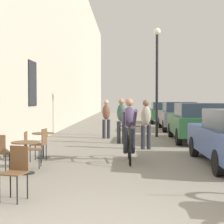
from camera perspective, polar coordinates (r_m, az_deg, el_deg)
name	(u,v)px	position (r m, az deg, el deg)	size (l,w,h in m)	color
building_facade_left	(52,23)	(18.88, -9.80, 14.17)	(0.54, 68.00, 11.34)	#B7AD99
cafe_chair_near_toward_wall	(16,169)	(6.11, -15.37, -8.91)	(0.46, 0.46, 0.89)	black
cafe_table_mid	(26,151)	(8.18, -13.90, -6.12)	(0.64, 0.64, 0.72)	black
cafe_chair_mid_toward_wall	(30,147)	(8.84, -13.19, -5.54)	(0.42, 0.42, 0.89)	black
cafe_table_far	(43,140)	(10.27, -11.15, -4.47)	(0.64, 0.64, 0.72)	black
cafe_chair_far_toward_street	(41,142)	(9.68, -11.52, -4.88)	(0.44, 0.44, 0.89)	black
cyclist_on_bicycle	(129,131)	(9.56, 2.83, -3.17)	(0.52, 1.76, 1.74)	black
pedestrian_near	(146,121)	(11.85, 5.54, -1.53)	(0.35, 0.25, 1.68)	#26262D
pedestrian_mid	(121,118)	(13.38, 1.52, -1.00)	(0.38, 0.29, 1.73)	#26262D
pedestrian_far	(106,117)	(15.17, -0.95, -0.76)	(0.36, 0.27, 1.68)	#26262D
street_lamp	(157,68)	(15.96, 7.33, 7.13)	(0.32, 0.32, 4.90)	black
parked_car_second	(195,121)	(14.51, 13.41, -1.50)	(1.94, 4.40, 1.55)	#23512D
parked_car_third	(178,116)	(19.65, 10.63, -0.57)	(1.95, 4.45, 1.57)	#595960
parked_car_fourth	(162,112)	(25.59, 8.20, -0.04)	(1.89, 4.31, 1.52)	#23512D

